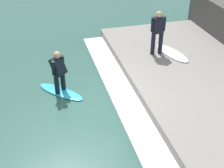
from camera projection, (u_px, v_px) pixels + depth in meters
The scene contains 7 objects.
ground_plane at pixel (90, 106), 9.66m from camera, with size 28.00×28.00×0.00m, color #2D564C.
concrete_ledge at pixel (200, 84), 10.37m from camera, with size 4.40×10.11×0.39m, color gray.
wave_foam_crest at pixel (124, 99), 9.87m from camera, with size 0.84×9.61×0.12m, color white.
surfboard_riding at pixel (61, 92), 10.29m from camera, with size 1.58×1.65×0.06m.
surfer_riding at pixel (59, 70), 9.85m from camera, with size 0.58×0.58×1.44m.
surfer_waiting_near at pixel (158, 31), 11.37m from camera, with size 0.56×0.25×1.66m.
surfboard_waiting_near at pixel (172, 53), 11.83m from camera, with size 1.00×1.84×0.06m.
Camera 1 is at (-1.37, -7.71, 5.73)m, focal length 50.00 mm.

